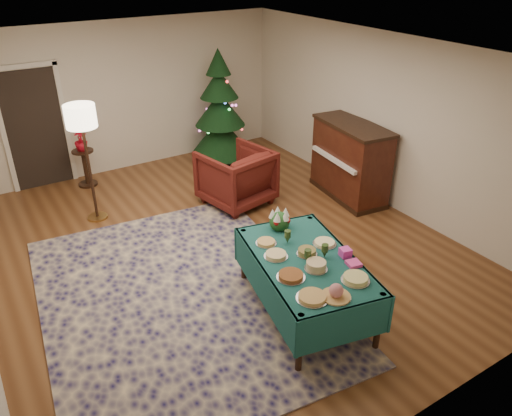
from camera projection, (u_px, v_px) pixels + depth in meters
room_shell at (215, 159)px, 6.49m from camera, size 7.00×7.00×7.00m
doorway at (35, 126)px, 8.45m from camera, size 1.08×0.04×2.16m
rug at (181, 295)px, 6.13m from camera, size 3.63×4.51×0.02m
buffet_table at (306, 269)px, 5.63m from camera, size 1.45×2.04×0.72m
platter_0 at (312, 297)px, 4.93m from camera, size 0.33×0.33×0.05m
platter_1 at (336, 292)px, 4.93m from camera, size 0.31×0.31×0.16m
platter_2 at (356, 279)px, 5.19m from camera, size 0.30×0.30×0.06m
platter_3 at (291, 276)px, 5.24m from camera, size 0.31×0.31×0.05m
platter_4 at (316, 266)px, 5.37m from camera, size 0.25×0.25×0.10m
platter_5 at (276, 255)px, 5.59m from camera, size 0.27×0.27×0.05m
platter_6 at (307, 252)px, 5.63m from camera, size 0.24×0.24×0.07m
platter_7 at (325, 243)px, 5.83m from camera, size 0.28×0.28×0.04m
platter_8 at (266, 242)px, 5.84m from camera, size 0.25×0.25×0.04m
goblet_0 at (288, 237)px, 5.82m from camera, size 0.08×0.08×0.17m
goblet_1 at (325, 251)px, 5.55m from camera, size 0.08×0.08×0.17m
goblet_2 at (308, 256)px, 5.46m from camera, size 0.08×0.08×0.17m
napkin_stack at (354, 264)px, 5.45m from camera, size 0.17×0.17×0.04m
gift_box at (345, 252)px, 5.59m from camera, size 0.14×0.14×0.10m
centerpiece at (280, 220)px, 6.10m from camera, size 0.26×0.26×0.30m
armchair at (236, 174)px, 8.10m from camera, size 1.16×1.11×1.03m
floor_lamp at (82, 124)px, 7.15m from camera, size 0.44×0.44×1.83m
side_table at (85, 168)px, 8.80m from camera, size 0.37×0.37×0.66m
potted_plant at (81, 144)px, 8.59m from camera, size 0.22×0.39×0.22m
christmas_tree at (220, 111)px, 9.61m from camera, size 1.26×1.26×2.16m
piano at (350, 161)px, 8.30m from camera, size 0.86×1.55×1.28m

